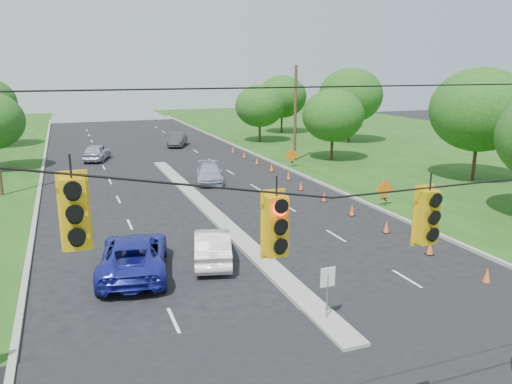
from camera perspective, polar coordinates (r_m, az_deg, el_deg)
name	(u,v)px	position (r m, az deg, el deg)	size (l,w,h in m)	color
curb_left	(39,193)	(39.02, -23.53, -0.09)	(0.25, 110.00, 0.16)	gray
curb_right	(294,172)	(42.97, 4.37, 2.25)	(0.25, 110.00, 0.16)	gray
median	(209,211)	(31.30, -5.35, -2.22)	(1.00, 34.00, 0.18)	gray
median_sign	(328,284)	(17.67, 8.18, -10.31)	(0.55, 0.06, 2.05)	gray
signal_span	(502,258)	(11.24, 26.29, -6.83)	(25.60, 0.32, 9.00)	#422D1C
utility_pole_far_right	(295,114)	(47.82, 4.51, 8.88)	(0.28, 0.28, 9.00)	#422D1C
cone_1	(487,275)	(23.03, 24.90, -8.63)	(0.32, 0.32, 0.70)	#FF5C22
cone_2	(430,248)	(25.38, 19.27, -6.03)	(0.32, 0.32, 0.70)	#FF5C22
cone_3	(386,227)	(27.97, 14.68, -3.86)	(0.32, 0.32, 0.70)	#FF5C22
cone_4	(352,210)	(30.74, 10.91, -2.04)	(0.32, 0.32, 0.70)	#FF5C22
cone_5	(324,197)	(33.64, 7.78, -0.52)	(0.32, 0.32, 0.70)	#FF5C22
cone_6	(301,185)	(36.65, 5.16, 0.75)	(0.32, 0.32, 0.70)	#FF5C22
cone_7	(288,176)	(39.99, 3.73, 1.89)	(0.32, 0.32, 0.70)	#FF5C22
cone_8	(272,168)	(43.12, 1.79, 2.80)	(0.32, 0.32, 0.70)	#FF5C22
cone_9	(257,161)	(46.31, 0.11, 3.58)	(0.32, 0.32, 0.70)	#FF5C22
cone_10	(244,155)	(49.54, -1.36, 4.26)	(0.32, 0.32, 0.70)	#FF5C22
cone_11	(233,150)	(52.81, -2.65, 4.85)	(0.32, 0.32, 0.70)	#FF5C22
work_sign_1	(384,190)	(32.98, 14.47, 0.19)	(1.27, 0.58, 1.37)	black
work_sign_2	(292,156)	(44.84, 4.11, 4.16)	(1.27, 0.58, 1.37)	black
tree_8	(480,110)	(42.55, 24.21, 8.56)	(7.56, 7.56, 8.82)	black
tree_9	(333,115)	(48.57, 8.80, 8.65)	(5.88, 5.88, 6.86)	black
tree_10	(351,95)	(61.14, 10.76, 10.79)	(7.56, 7.56, 8.82)	black
tree_11	(282,97)	(69.04, 2.98, 10.83)	(6.72, 6.72, 7.84)	black
tree_12	(260,106)	(60.32, 0.43, 9.81)	(5.88, 5.88, 6.86)	black
white_sedan	(212,246)	(23.13, -5.00, -6.15)	(1.59, 4.57, 1.51)	white
blue_pickup	(134,255)	(22.38, -13.78, -7.00)	(2.77, 6.01, 1.67)	navy
silver_car_far	(209,173)	(39.24, -5.35, 2.15)	(1.96, 4.82, 1.40)	#9B9EBA
silver_car_oncoming	(97,152)	(50.78, -17.75, 4.35)	(1.88, 4.67, 1.59)	#A3A3B3
dark_car_receding	(178,140)	(58.09, -8.96, 5.93)	(1.60, 4.60, 1.51)	#323232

